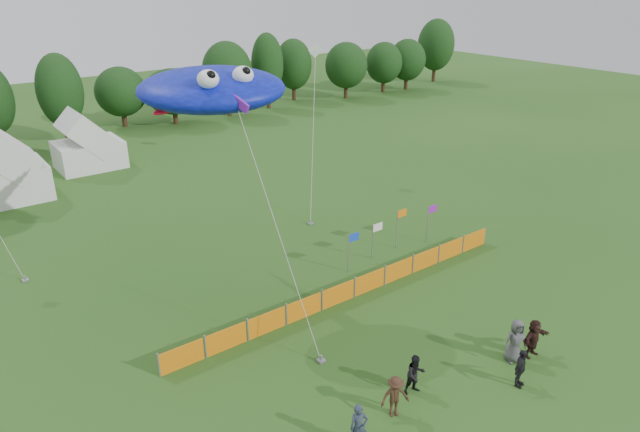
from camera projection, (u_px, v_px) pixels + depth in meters
ground at (415, 391)px, 21.66m from camera, size 160.00×160.00×0.00m
treeline at (87, 92)px, 53.92m from camera, size 104.57×8.78×8.36m
tent_left at (10, 171)px, 39.45m from camera, size 4.50×4.50×3.97m
tent_right at (88, 146)px, 45.79m from camera, size 5.07×4.06×3.58m
barrier_fence at (354, 288)px, 27.75m from camera, size 19.90×0.06×1.00m
flag_row at (390, 230)px, 31.72m from camera, size 6.73×0.59×2.29m
spectator_a at (359, 427)px, 18.81m from camera, size 0.73×0.62×1.70m
spectator_b at (415, 374)px, 21.30m from camera, size 0.93×0.80×1.64m
spectator_c at (395, 397)px, 20.19m from camera, size 1.21×0.96×1.65m
spectator_d at (520, 368)px, 21.65m from camera, size 1.02×0.63×1.62m
spectator_e at (515, 341)px, 23.02m from camera, size 1.10×0.92×1.91m
spectator_f at (533, 338)px, 23.36m from camera, size 1.58×0.53×1.69m
stingray_kite at (208, 88)px, 24.40m from camera, size 7.84×15.37×11.25m
small_kite_white at (314, 100)px, 39.94m from camera, size 7.13×8.40×9.95m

